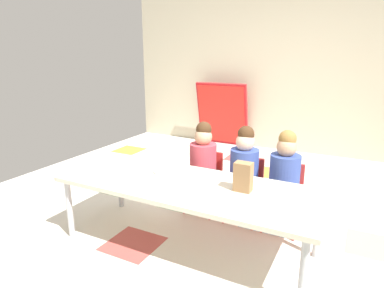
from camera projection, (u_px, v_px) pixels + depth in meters
name	position (u px, v px, depth m)	size (l,w,h in m)	color
ground_plane	(223.00, 212.00, 3.35)	(5.50, 5.21, 0.02)	silver
back_wall	(288.00, 69.00, 5.23)	(5.50, 0.10, 2.62)	beige
craft_table	(187.00, 188.00, 2.62)	(2.09, 0.79, 0.56)	beige
seated_child_near_camera	(203.00, 159.00, 3.21)	(0.32, 0.31, 0.92)	red
seated_child_middle_seat	(245.00, 166.00, 3.02)	(0.32, 0.31, 0.92)	red
seated_child_far_right	(285.00, 172.00, 2.86)	(0.32, 0.32, 0.92)	red
folded_activity_table	(222.00, 114.00, 5.72)	(0.90, 0.29, 1.09)	red
paper_bag_brown	(243.00, 177.00, 2.44)	(0.13, 0.09, 0.22)	#9E754C
paper_plate_near_edge	(159.00, 173.00, 2.82)	(0.18, 0.18, 0.01)	white
donut_powdered_on_plate	(159.00, 171.00, 2.81)	(0.10, 0.10, 0.03)	white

